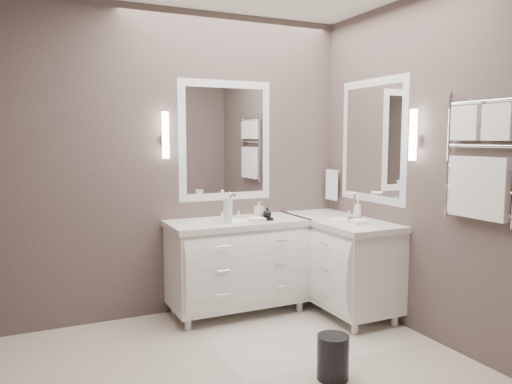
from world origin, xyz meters
name	(u,v)px	position (x,y,z in m)	size (l,w,h in m)	color
floor	(247,383)	(0.00, 0.00, -0.01)	(3.20, 3.00, 0.01)	beige
wall_back	(178,163)	(0.00, 1.50, 1.35)	(3.20, 0.01, 2.70)	#504340
wall_front	(422,204)	(0.00, -1.50, 1.35)	(3.20, 0.01, 2.70)	#504340
wall_right	(441,168)	(1.60, 0.00, 1.35)	(0.01, 3.00, 2.70)	#504340
vanity_back	(237,260)	(0.45, 1.23, 0.49)	(1.24, 0.59, 0.97)	white
vanity_right	(339,258)	(1.33, 0.90, 0.49)	(0.59, 1.24, 0.97)	white
mirror_back	(226,141)	(0.45, 1.49, 1.55)	(0.90, 0.02, 1.10)	white
mirror_right	(372,141)	(1.59, 0.80, 1.55)	(0.02, 0.90, 1.10)	white
sconce_back	(166,136)	(-0.13, 1.43, 1.59)	(0.06, 0.06, 0.40)	white
sconce_right	(413,136)	(1.53, 0.22, 1.59)	(0.06, 0.06, 0.40)	white
towel_bar_corner	(332,184)	(1.54, 1.36, 1.12)	(0.03, 0.22, 0.30)	white
towel_ladder	(480,165)	(1.55, -0.40, 1.39)	(0.06, 0.58, 0.90)	white
waste_bin	(333,357)	(0.53, -0.19, 0.15)	(0.21, 0.21, 0.29)	black
amenity_tray_back	(263,219)	(0.66, 1.12, 0.86)	(0.16, 0.12, 0.02)	black
amenity_tray_right	(357,220)	(1.37, 0.71, 0.86)	(0.12, 0.16, 0.02)	black
water_bottle	(228,211)	(0.31, 1.10, 0.96)	(0.08, 0.08, 0.22)	silver
soap_bottle_a	(259,209)	(0.63, 1.14, 0.94)	(0.06, 0.06, 0.14)	white
soap_bottle_b	(267,212)	(0.69, 1.09, 0.92)	(0.07, 0.07, 0.09)	black
soap_bottle_c	(357,209)	(1.37, 0.71, 0.96)	(0.06, 0.07, 0.17)	white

